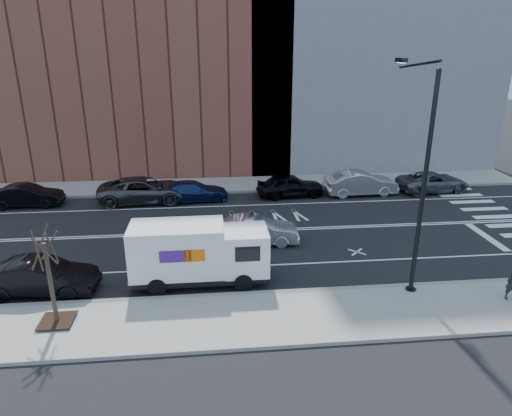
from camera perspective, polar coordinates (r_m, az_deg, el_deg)
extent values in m
plane|color=black|center=(25.47, -2.76, -2.95)|extent=(120.00, 120.00, 0.00)
cube|color=gray|center=(17.65, -1.13, -13.74)|extent=(44.00, 3.60, 0.15)
cube|color=gray|center=(33.74, -3.60, 2.92)|extent=(44.00, 3.60, 0.15)
cube|color=gray|center=(19.17, -1.58, -10.76)|extent=(44.00, 0.25, 0.17)
cube|color=gray|center=(32.01, -3.46, 2.01)|extent=(44.00, 0.25, 0.17)
cube|color=brown|center=(39.69, -16.84, 20.67)|extent=(26.00, 10.00, 22.00)
cube|color=slate|center=(41.36, 13.96, 23.63)|extent=(20.00, 10.00, 26.00)
cylinder|color=black|center=(18.79, 20.20, 2.07)|extent=(0.18, 0.18, 9.00)
cylinder|color=black|center=(20.47, 18.74, -9.73)|extent=(0.44, 0.44, 0.20)
sphere|color=black|center=(18.05, 21.91, 15.65)|extent=(0.20, 0.20, 0.20)
cylinder|color=black|center=(19.57, 19.67, 16.57)|extent=(0.11, 3.49, 0.48)
cube|color=black|center=(21.12, 17.72, 17.20)|extent=(0.25, 0.80, 0.18)
cube|color=#FFF2CC|center=(21.13, 17.69, 16.93)|extent=(0.18, 0.55, 0.03)
cube|color=black|center=(18.80, -23.61, -12.76)|extent=(1.20, 1.20, 0.04)
cylinder|color=#382B1E|center=(18.07, -24.27, -8.66)|extent=(0.16, 0.16, 3.20)
cylinder|color=#382B1E|center=(17.41, -24.13, -4.59)|extent=(0.06, 0.80, 1.44)
cylinder|color=#382B1E|center=(17.67, -24.44, -4.28)|extent=(0.81, 0.31, 1.19)
cylinder|color=#382B1E|center=(17.69, -25.38, -4.41)|extent=(0.58, 0.76, 1.50)
cylinder|color=#382B1E|center=(17.44, -25.68, -4.80)|extent=(0.47, 0.61, 1.37)
cylinder|color=#382B1E|center=(17.26, -24.91, -4.92)|extent=(0.72, 0.29, 1.13)
cube|color=black|center=(20.21, -7.18, -8.12)|extent=(5.82, 1.98, 0.28)
cube|color=white|center=(19.78, -1.30, -5.25)|extent=(1.88, 2.02, 1.88)
cube|color=black|center=(19.76, 1.47, -4.39)|extent=(0.06, 1.74, 0.89)
cube|color=black|center=(18.74, -1.05, -5.79)|extent=(1.03, 0.04, 0.66)
cube|color=black|center=(20.60, -1.53, -3.35)|extent=(1.03, 0.04, 0.66)
cube|color=black|center=(20.28, 1.34, -7.55)|extent=(0.14, 1.88, 0.33)
cube|color=white|center=(19.72, -9.80, -5.05)|extent=(3.95, 2.07, 2.16)
cube|color=#47198C|center=(18.71, -10.01, -6.00)|extent=(1.31, 0.02, 0.52)
cube|color=orange|center=(18.66, -7.70, -5.94)|extent=(0.84, 0.02, 0.52)
cube|color=#47198C|center=(20.62, -9.65, -3.47)|extent=(1.31, 0.02, 0.52)
cube|color=orange|center=(20.58, -7.56, -3.41)|extent=(0.84, 0.02, 0.52)
cylinder|color=black|center=(19.42, -1.61, -9.28)|extent=(0.79, 0.26, 0.79)
cylinder|color=black|center=(21.08, -2.00, -6.82)|extent=(0.79, 0.26, 0.79)
cylinder|color=black|center=(19.53, -12.25, -9.60)|extent=(0.79, 0.26, 0.79)
cylinder|color=black|center=(21.18, -11.75, -7.12)|extent=(0.79, 0.26, 0.79)
imported|color=black|center=(32.62, -26.68, 1.39)|extent=(4.37, 1.58, 1.43)
imported|color=#424449|center=(30.88, -13.83, 2.20)|extent=(6.00, 3.02, 1.63)
imported|color=navy|center=(30.50, -7.88, 2.10)|extent=(4.79, 2.36, 1.34)
imported|color=black|center=(31.18, 4.31, 2.82)|extent=(4.68, 2.20, 1.55)
imported|color=#B2B1B6|center=(32.27, 12.94, 3.04)|extent=(5.07, 1.99, 1.64)
imported|color=#575960|center=(34.56, 21.23, 3.07)|extent=(5.20, 2.78, 1.39)
imported|color=silver|center=(23.70, 0.01, -2.81)|extent=(4.46, 1.74, 1.45)
imported|color=black|center=(21.05, -25.34, -7.81)|extent=(4.67, 1.91, 1.51)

